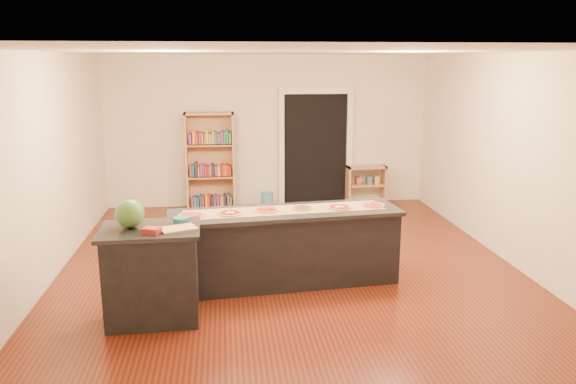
{
  "coord_description": "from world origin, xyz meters",
  "views": [
    {
      "loc": [
        -0.83,
        -6.95,
        2.69
      ],
      "look_at": [
        0.0,
        0.2,
        1.0
      ],
      "focal_mm": 35.0,
      "sensor_mm": 36.0,
      "label": 1
    }
  ],
  "objects": [
    {
      "name": "pizza_c",
      "position": [
        -0.34,
        -0.44,
        0.94
      ],
      "size": [
        0.32,
        0.32,
        0.02
      ],
      "color": "#AF8543",
      "rests_on": "kitchen_island"
    },
    {
      "name": "pizza_f",
      "position": [
        1.0,
        -0.35,
        0.94
      ],
      "size": [
        0.28,
        0.28,
        0.02
      ],
      "color": "#AF8543",
      "rests_on": "kitchen_island"
    },
    {
      "name": "bookshelf",
      "position": [
        -1.08,
        3.29,
        0.89
      ],
      "size": [
        0.89,
        0.32,
        1.78
      ],
      "primitive_type": "cube",
      "color": "tan",
      "rests_on": "ground"
    },
    {
      "name": "cutting_board",
      "position": [
        -1.31,
        -1.4,
        1.02
      ],
      "size": [
        0.42,
        0.35,
        0.02
      ],
      "primitive_type": "cube",
      "rotation": [
        0.0,
        0.0,
        0.39
      ],
      "color": "tan",
      "rests_on": "side_counter"
    },
    {
      "name": "side_counter",
      "position": [
        -1.61,
        -1.29,
        0.51
      ],
      "size": [
        1.02,
        0.75,
        1.01
      ],
      "rotation": [
        0.0,
        0.0,
        0.03
      ],
      "color": "black",
      "rests_on": "ground"
    },
    {
      "name": "package_red",
      "position": [
        -1.56,
        -1.49,
        1.04
      ],
      "size": [
        0.2,
        0.18,
        0.06
      ],
      "primitive_type": "cube",
      "rotation": [
        0.0,
        0.0,
        -0.4
      ],
      "color": "maroon",
      "rests_on": "side_counter"
    },
    {
      "name": "room",
      "position": [
        0.0,
        0.0,
        1.4
      ],
      "size": [
        6.0,
        7.0,
        2.8
      ],
      "color": "beige",
      "rests_on": "ground"
    },
    {
      "name": "kitchen_island",
      "position": [
        -0.11,
        -0.46,
        0.47
      ],
      "size": [
        2.8,
        0.76,
        0.92
      ],
      "rotation": [
        0.0,
        0.0,
        0.1
      ],
      "color": "black",
      "rests_on": "ground"
    },
    {
      "name": "pizza_d",
      "position": [
        0.11,
        -0.4,
        0.94
      ],
      "size": [
        0.26,
        0.26,
        0.02
      ],
      "color": "#AF8543",
      "rests_on": "kitchen_island"
    },
    {
      "name": "pizza_a",
      "position": [
        -1.22,
        -0.58,
        0.94
      ],
      "size": [
        0.29,
        0.29,
        0.02
      ],
      "color": "#AF8543",
      "rests_on": "kitchen_island"
    },
    {
      "name": "watermelon",
      "position": [
        -1.81,
        -1.25,
        1.16
      ],
      "size": [
        0.3,
        0.3,
        0.3
      ],
      "primitive_type": "sphere",
      "color": "#144214",
      "rests_on": "side_counter"
    },
    {
      "name": "low_shelf",
      "position": [
        1.86,
        3.29,
        0.37
      ],
      "size": [
        0.74,
        0.32,
        0.74
      ],
      "primitive_type": "cube",
      "color": "tan",
      "rests_on": "ground"
    },
    {
      "name": "package_teal",
      "position": [
        -1.29,
        -1.16,
        1.04
      ],
      "size": [
        0.17,
        0.17,
        0.07
      ],
      "primitive_type": "cylinder",
      "color": "#195966",
      "rests_on": "side_counter"
    },
    {
      "name": "pizza_e",
      "position": [
        0.56,
        -0.42,
        0.94
      ],
      "size": [
        0.29,
        0.29,
        0.02
      ],
      "color": "#AF8543",
      "rests_on": "kitchen_island"
    },
    {
      "name": "waste_bin",
      "position": [
        -0.06,
        3.07,
        0.16
      ],
      "size": [
        0.22,
        0.22,
        0.33
      ],
      "primitive_type": "cylinder",
      "color": "teal",
      "rests_on": "ground"
    },
    {
      "name": "kraft_paper",
      "position": [
        -0.11,
        -0.43,
        0.93
      ],
      "size": [
        2.46,
        0.67,
        0.0
      ],
      "primitive_type": "cube",
      "rotation": [
        0.0,
        0.0,
        0.1
      ],
      "color": "#8F694A",
      "rests_on": "kitchen_island"
    },
    {
      "name": "doorway",
      "position": [
        0.9,
        3.46,
        1.2
      ],
      "size": [
        1.4,
        0.09,
        2.21
      ],
      "color": "black",
      "rests_on": "room"
    },
    {
      "name": "pizza_b",
      "position": [
        -0.78,
        -0.54,
        0.94
      ],
      "size": [
        0.3,
        0.3,
        0.02
      ],
      "color": "#AF8543",
      "rests_on": "kitchen_island"
    }
  ]
}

